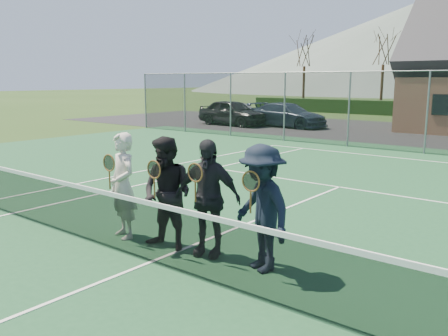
# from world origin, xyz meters

# --- Properties ---
(court_surface) EXTENTS (30.00, 30.00, 0.02)m
(court_surface) POSITION_xyz_m (0.00, 0.00, 0.01)
(court_surface) COLOR #1C4C2B
(court_surface) RESTS_ON ground
(tarmac_carpark) EXTENTS (40.00, 12.00, 0.01)m
(tarmac_carpark) POSITION_xyz_m (-4.00, 20.00, 0.01)
(tarmac_carpark) COLOR black
(tarmac_carpark) RESTS_ON ground
(hill_west) EXTENTS (110.00, 110.00, 18.00)m
(hill_west) POSITION_xyz_m (-25.00, 95.00, 9.00)
(hill_west) COLOR #57685F
(hill_west) RESTS_ON ground
(car_a) EXTENTS (4.64, 2.21, 1.53)m
(car_a) POSITION_xyz_m (-12.31, 17.95, 0.77)
(car_a) COLOR black
(car_a) RESTS_ON ground
(car_b) EXTENTS (3.96, 1.46, 1.29)m
(car_b) POSITION_xyz_m (-12.75, 18.96, 0.65)
(car_b) COLOR gray
(car_b) RESTS_ON ground
(car_c) EXTENTS (4.89, 2.27, 1.38)m
(car_c) POSITION_xyz_m (-9.19, 19.08, 0.69)
(car_c) COLOR #1B2636
(car_c) RESTS_ON ground
(court_markings) EXTENTS (11.03, 23.83, 0.01)m
(court_markings) POSITION_xyz_m (0.00, 0.00, 0.02)
(court_markings) COLOR white
(court_markings) RESTS_ON court_surface
(tennis_net) EXTENTS (11.68, 0.08, 1.10)m
(tennis_net) POSITION_xyz_m (0.00, 0.00, 0.54)
(tennis_net) COLOR slate
(tennis_net) RESTS_ON ground
(perimeter_fence) EXTENTS (30.07, 0.07, 3.02)m
(perimeter_fence) POSITION_xyz_m (0.00, 13.50, 1.52)
(perimeter_fence) COLOR slate
(perimeter_fence) RESTS_ON ground
(tree_a) EXTENTS (3.20, 3.20, 7.77)m
(tree_a) POSITION_xyz_m (-16.00, 33.00, 5.79)
(tree_a) COLOR #3A2315
(tree_a) RESTS_ON ground
(tree_b) EXTENTS (3.20, 3.20, 7.77)m
(tree_b) POSITION_xyz_m (-9.00, 33.00, 5.79)
(tree_b) COLOR #3A2215
(tree_b) RESTS_ON ground
(player_a) EXTENTS (0.75, 0.59, 1.80)m
(player_a) POSITION_xyz_m (-1.21, 0.53, 0.92)
(player_a) COLOR beige
(player_a) RESTS_ON court_surface
(player_b) EXTENTS (0.94, 0.76, 1.80)m
(player_b) POSITION_xyz_m (-0.22, 0.60, 0.92)
(player_b) COLOR black
(player_b) RESTS_ON court_surface
(player_c) EXTENTS (1.14, 0.74, 1.80)m
(player_c) POSITION_xyz_m (0.43, 0.80, 0.92)
(player_c) COLOR black
(player_c) RESTS_ON court_surface
(player_d) EXTENTS (1.33, 1.08, 1.80)m
(player_d) POSITION_xyz_m (1.42, 0.82, 0.92)
(player_d) COLOR black
(player_d) RESTS_ON court_surface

